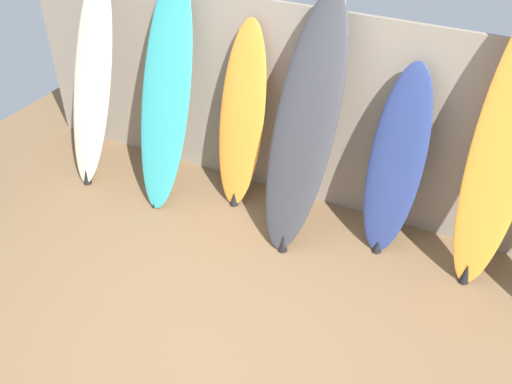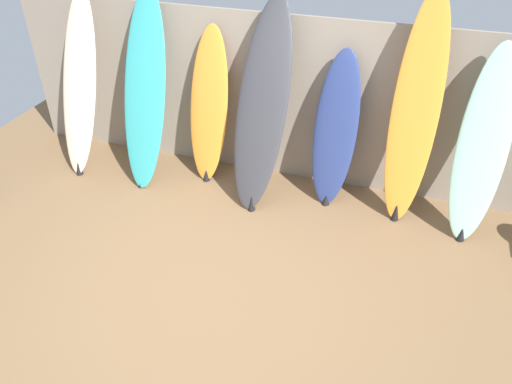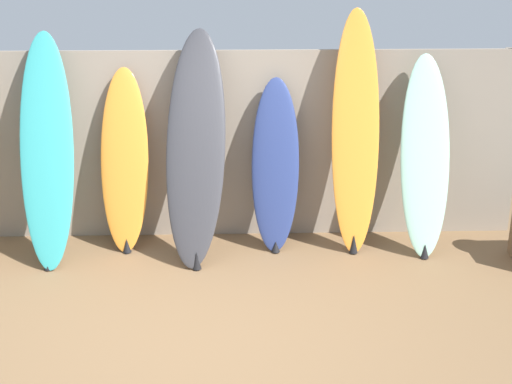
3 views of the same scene
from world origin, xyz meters
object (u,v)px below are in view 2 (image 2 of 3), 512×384
Objects in this scene: surfboard_teal_1 at (145,93)px; surfboard_charcoal_3 at (262,109)px; surfboard_cream_0 at (79,86)px; surfboard_orange_2 at (209,108)px; surfboard_seafoam_6 at (482,148)px; surfboard_orange_5 at (415,116)px; surfboard_navy_4 at (335,131)px.

surfboard_teal_1 is 0.99× the size of surfboard_charcoal_3.
surfboard_cream_0 reaches higher than surfboard_orange_2.
surfboard_teal_1 is at bearing 178.97° from surfboard_charcoal_3.
surfboard_seafoam_6 is at bearing 0.89° from surfboard_teal_1.
surfboard_orange_5 is (2.74, 0.12, 0.09)m from surfboard_teal_1.
surfboard_seafoam_6 reaches higher than surfboard_navy_4.
surfboard_teal_1 is 2.04m from surfboard_navy_4.
surfboard_navy_4 is (2.82, 0.17, -0.18)m from surfboard_cream_0.
surfboard_teal_1 is 1.11× the size of surfboard_seafoam_6.
surfboard_cream_0 is 1.08× the size of surfboard_seafoam_6.
surfboard_charcoal_3 is 0.93× the size of surfboard_orange_5.
surfboard_orange_5 is (0.72, -0.03, 0.29)m from surfboard_navy_4.
surfboard_navy_4 is 0.78m from surfboard_orange_5.
surfboard_orange_5 is (1.43, 0.15, 0.07)m from surfboard_charcoal_3.
surfboard_cream_0 is 0.96× the size of surfboard_charcoal_3.
surfboard_navy_4 is at bearing 3.39° from surfboard_cream_0.
surfboard_orange_5 reaches higher than surfboard_teal_1.
surfboard_cream_0 is 1.23× the size of surfboard_navy_4.
surfboard_orange_2 is 0.93× the size of surfboard_seafoam_6.
surfboard_seafoam_6 is (3.37, 0.05, -0.10)m from surfboard_teal_1.
surfboard_seafoam_6 is (0.63, -0.07, -0.19)m from surfboard_orange_5.
surfboard_cream_0 is 1.46m from surfboard_orange_2.
surfboard_orange_2 reaches higher than surfboard_navy_4.
surfboard_orange_5 reaches higher than surfboard_cream_0.
surfboard_seafoam_6 is at bearing -6.28° from surfboard_orange_5.
surfboard_orange_5 reaches higher than surfboard_navy_4.
surfboard_charcoal_3 is 0.77m from surfboard_navy_4.
surfboard_orange_5 reaches higher than surfboard_seafoam_6.
surfboard_orange_5 is at bearing 2.15° from surfboard_cream_0.
surfboard_orange_2 is 2.11m from surfboard_orange_5.
surfboard_orange_5 is at bearing 5.79° from surfboard_charcoal_3.
surfboard_cream_0 is at bearing -179.12° from surfboard_seafoam_6.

